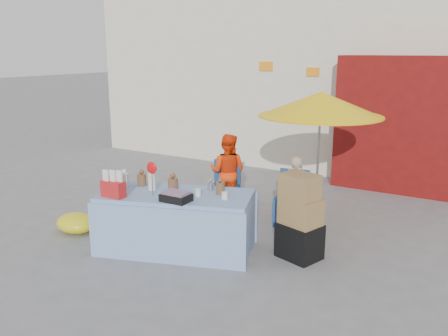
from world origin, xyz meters
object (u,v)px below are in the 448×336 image
Objects in this scene: box_stack at (300,220)px; vendor_orange at (228,172)px; chair_right at (291,209)px; market_table at (176,221)px; umbrella at (321,105)px; vendor_beige at (295,189)px; chair_left at (223,196)px.

vendor_orange is at bearing 145.50° from box_stack.
chair_right is 1.30m from box_stack.
market_table is at bearing -130.93° from chair_right.
umbrella is at bearing 174.24° from vendor_orange.
vendor_orange reaches higher than box_stack.
chair_right is at bearing 41.90° from market_table.
box_stack is (1.83, -1.26, -0.13)m from vendor_orange.
vendor_orange is at bearing -174.47° from umbrella.
chair_left is at bearing -5.16° from vendor_beige.
chair_left is 2.27m from umbrella.
chair_left is at bearing 148.49° from box_stack.
box_stack is at bearing -78.66° from umbrella.
vendor_orange reaches higher than chair_left.
chair_right is 0.41× the size of umbrella.
market_table is 1.10× the size of umbrella.
vendor_beige reaches higher than chair_left.
vendor_orange is 0.63× the size of umbrella.
chair_right is at bearing -11.29° from chair_left.
box_stack reaches higher than chair_left.
box_stack is (0.58, -1.26, -0.01)m from vendor_beige.
umbrella reaches higher than vendor_beige.
chair_left is at bearing 80.25° from market_table.
chair_right is at bearing 162.55° from vendor_orange.
vendor_orange reaches higher than market_table.
market_table is 1.76m from chair_left.
umbrella is (0.30, 0.15, 1.35)m from vendor_beige.
vendor_beige is at bearing 43.64° from market_table.
chair_left is 0.64× the size of vendor_orange.
vendor_beige is at bearing 168.71° from vendor_orange.
box_stack is (1.84, -1.13, 0.28)m from chair_left.
market_table is 1.74× the size of vendor_orange.
vendor_orange reaches higher than chair_right.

